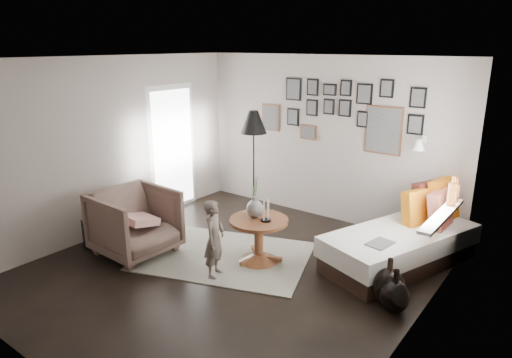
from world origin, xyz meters
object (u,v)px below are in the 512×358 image
Objects in this scene: demijohn_large at (388,286)px; child at (214,239)px; demijohn_small at (394,296)px; floor_lamp at (254,126)px; pedestal_table at (259,242)px; daybed at (402,240)px; armchair at (135,223)px; vase at (255,205)px; magazine_basket at (95,233)px.

child reaches higher than demijohn_large.
demijohn_small is (0.12, -0.12, -0.02)m from demijohn_large.
demijohn_large is at bearing 134.09° from demijohn_small.
floor_lamp reaches higher than child.
pedestal_table is 1.86m from daybed.
child is (1.28, 0.16, 0.05)m from armchair.
demijohn_large is at bearing 0.61° from vase.
demijohn_large is 0.17m from demijohn_small.
daybed is at bearing -54.99° from armchair.
armchair is at bearing -149.73° from vase.
child is at bearing -107.32° from pedestal_table.
daybed is 4.21× the size of demijohn_large.
armchair is (-1.40, -0.82, -0.32)m from vase.
magazine_basket is 0.43× the size of child.
demijohn_large is at bearing 15.01° from magazine_basket.
child is (-1.70, -1.74, 0.17)m from daybed.
vase is at bearing -179.39° from demijohn_large.
child reaches higher than magazine_basket.
magazine_basket is at bearing 81.72° from child.
magazine_basket is at bearing 109.54° from armchair.
floor_lamp is at bearing 156.65° from demijohn_large.
daybed reaches higher than pedestal_table.
demijohn_large is at bearing -23.35° from floor_lamp.
child is (-2.05, -0.55, 0.31)m from demijohn_small.
pedestal_table is 0.43× the size of floor_lamp.
armchair is 3.42m from demijohn_small.
floor_lamp reaches higher than armchair.
pedestal_table is at bearing -50.45° from floor_lamp.
demijohn_large is (3.88, 1.04, 0.01)m from magazine_basket.
vase is 1.10× the size of demijohn_small.
daybed is at bearing 34.37° from vase.
daybed is at bearing 106.51° from demijohn_small.
demijohn_large is 2.07m from child.
floor_lamp reaches higher than magazine_basket.
floor_lamp reaches higher than demijohn_small.
daybed is 4.63× the size of demijohn_small.
floor_lamp is 3.57× the size of demijohn_small.
pedestal_table reaches higher than demijohn_small.
pedestal_table reaches higher than magazine_basket.
vase is at bearing -57.21° from armchair.
vase is at bearing -29.15° from child.
armchair is at bearing -127.59° from daybed.
magazine_basket is 4.02m from demijohn_large.
demijohn_small is (4.00, 0.92, -0.01)m from magazine_basket.
vase is 1.00× the size of demijohn_large.
magazine_basket is 4.10m from demijohn_small.
armchair is at bearing -165.41° from demijohn_large.
armchair is 0.56× the size of floor_lamp.
pedestal_table is 2.37m from magazine_basket.
vase reaches higher than demijohn_large.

